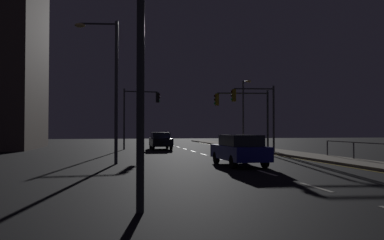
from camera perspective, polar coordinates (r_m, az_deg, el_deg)
ground_plane at (r=20.58m, az=6.48°, el=-6.58°), size 112.00×112.00×0.00m
sidewalk_right at (r=23.29m, az=21.63°, el=-5.71°), size 2.49×77.00×0.14m
lane_markings_center at (r=23.93m, az=3.93°, el=-5.85°), size 0.14×50.00×0.01m
lane_edge_line at (r=26.98m, az=13.15°, el=-5.31°), size 0.14×53.00×0.01m
car at (r=19.47m, az=7.20°, el=-4.45°), size 1.95×4.45×1.57m
car_oncoming at (r=35.31m, az=-4.80°, el=-3.10°), size 1.83×4.40×1.57m
traffic_light_far_left at (r=30.38m, az=7.74°, el=1.88°), size 4.38×0.83×4.85m
traffic_light_far_center at (r=35.47m, az=-7.95°, el=1.94°), size 3.43×0.45×5.63m
traffic_light_near_right at (r=29.46m, az=9.48°, el=2.21°), size 3.41×0.67×5.10m
street_lamp_across_street at (r=39.26m, az=7.91°, el=2.10°), size 0.56×2.08×6.77m
street_lamp_median at (r=20.80m, az=-12.36°, el=6.25°), size 2.30×0.53×7.68m
street_lamp_mid_block at (r=8.84m, az=-9.39°, el=16.81°), size 1.75×0.80×7.76m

